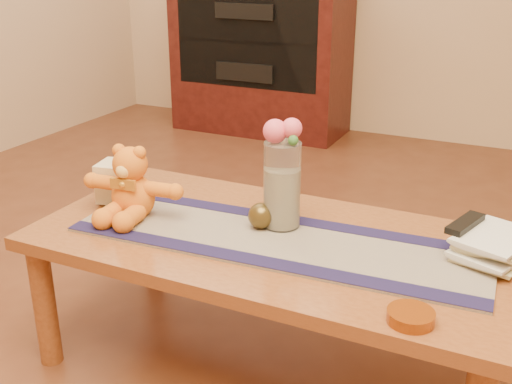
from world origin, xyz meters
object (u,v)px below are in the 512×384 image
at_px(glass_vase, 282,185).
at_px(amber_dish, 411,317).
at_px(pillar_candle, 117,181).
at_px(book_bottom, 464,247).
at_px(tv_remote, 465,223).
at_px(teddy_bear, 132,182).
at_px(bronze_ball, 261,216).

xyz_separation_m(glass_vase, amber_dish, (0.47, -0.34, -0.12)).
bearing_deg(pillar_candle, amber_dish, -15.88).
height_order(book_bottom, amber_dish, amber_dish).
xyz_separation_m(tv_remote, amber_dish, (-0.05, -0.42, -0.07)).
bearing_deg(amber_dish, teddy_bear, 166.45).
distance_m(pillar_candle, amber_dish, 1.08).
xyz_separation_m(bronze_ball, tv_remote, (0.57, 0.11, 0.04)).
bearing_deg(teddy_bear, glass_vase, 8.77).
bearing_deg(book_bottom, tv_remote, -93.00).
relative_size(teddy_bear, amber_dish, 2.91).
bearing_deg(amber_dish, pillar_candle, 164.12).
xyz_separation_m(pillar_candle, tv_remote, (1.09, 0.12, 0.01)).
relative_size(glass_vase, bronze_ball, 3.34).
relative_size(pillar_candle, amber_dish, 1.19).
bearing_deg(pillar_candle, glass_vase, 4.52).
distance_m(teddy_bear, glass_vase, 0.47).
relative_size(pillar_candle, book_bottom, 0.58).
height_order(teddy_bear, book_bottom, teddy_bear).
bearing_deg(teddy_bear, tv_remote, 5.29).
bearing_deg(book_bottom, pillar_candle, -159.57).
bearing_deg(teddy_bear, pillar_candle, 142.37).
xyz_separation_m(teddy_bear, bronze_ball, (0.40, 0.08, -0.07)).
bearing_deg(pillar_candle, tv_remote, 6.28).
bearing_deg(bronze_ball, glass_vase, 39.54).
distance_m(bronze_ball, book_bottom, 0.58).
height_order(tv_remote, amber_dish, tv_remote).
bearing_deg(amber_dish, bronze_ball, 149.74).
xyz_separation_m(book_bottom, amber_dish, (-0.05, -0.42, 0.00)).
distance_m(pillar_candle, bronze_ball, 0.52).
relative_size(teddy_bear, glass_vase, 1.22).
height_order(glass_vase, book_bottom, glass_vase).
height_order(teddy_bear, glass_vase, glass_vase).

